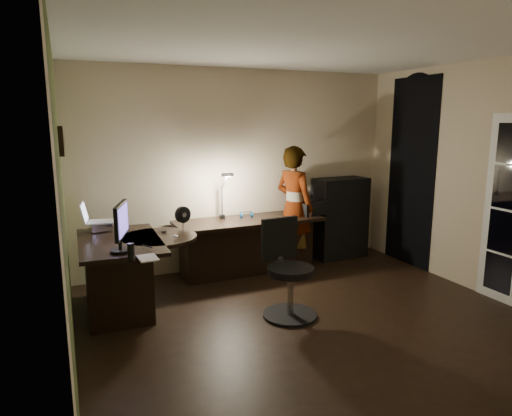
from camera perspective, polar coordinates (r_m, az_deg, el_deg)
name	(u,v)px	position (r m, az deg, el deg)	size (l,w,h in m)	color
floor	(309,320)	(4.87, 6.64, -13.78)	(4.50, 4.00, 0.01)	black
ceiling	(316,45)	(4.48, 7.46, 19.60)	(4.50, 4.00, 0.01)	silver
wall_back	(239,170)	(6.28, -2.14, 4.77)	(4.50, 0.01, 2.70)	beige
wall_front	(486,239)	(2.95, 26.83, -3.51)	(4.50, 0.01, 2.70)	beige
wall_left	(61,208)	(3.89, -23.16, 0.06)	(0.01, 4.00, 2.70)	beige
wall_right	(481,179)	(5.92, 26.34, 3.27)	(0.01, 4.00, 2.70)	beige
green_wall_overlay	(63,207)	(3.89, -22.94, 0.07)	(0.00, 4.00, 2.70)	#465825
arched_doorway	(411,173)	(6.72, 18.82, 4.17)	(0.01, 0.90, 2.60)	black
framed_picture	(61,141)	(4.28, -23.21, 7.73)	(0.04, 0.30, 0.25)	black
desk_left	(122,275)	(5.16, -16.46, -8.01)	(0.83, 1.35, 0.78)	black
desk_right	(249,246)	(6.12, -0.89, -4.77)	(1.96, 0.69, 0.73)	black
cabinet	(340,218)	(6.88, 10.41, -1.23)	(0.79, 0.40, 1.19)	black
laptop_stand	(101,226)	(5.48, -18.86, -2.15)	(0.22, 0.19, 0.09)	silver
laptop	(100,212)	(5.45, -18.97, -0.48)	(0.35, 0.33, 0.24)	silver
monitor	(120,234)	(4.54, -16.68, -3.12)	(0.10, 0.51, 0.34)	black
mouse	(175,236)	(4.94, -10.04, -3.50)	(0.05, 0.08, 0.03)	silver
phone	(164,230)	(5.29, -11.42, -2.72)	(0.06, 0.13, 0.01)	black
pen	(147,246)	(4.65, -13.46, -4.67)	(0.01, 0.16, 0.01)	black
speaker	(131,252)	(4.21, -15.35, -5.35)	(0.06, 0.06, 0.16)	black
notepad	(148,258)	(4.26, -13.38, -6.10)	(0.17, 0.23, 0.01)	silver
desk_fan	(183,219)	(5.45, -9.14, -1.35)	(0.19, 0.11, 0.30)	black
headphones	(246,214)	(6.16, -1.22, -0.79)	(0.19, 0.08, 0.09)	navy
printer	(310,207)	(6.44, 6.73, 0.16)	(0.46, 0.35, 0.20)	black
desk_lamp	(222,194)	(6.03, -4.29, 1.77)	(0.16, 0.31, 0.68)	black
office_chair	(291,270)	(4.74, 4.34, -7.73)	(0.57, 0.57, 1.02)	black
person	(294,207)	(6.32, 4.81, 0.13)	(0.60, 0.40, 1.68)	#D8A88C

